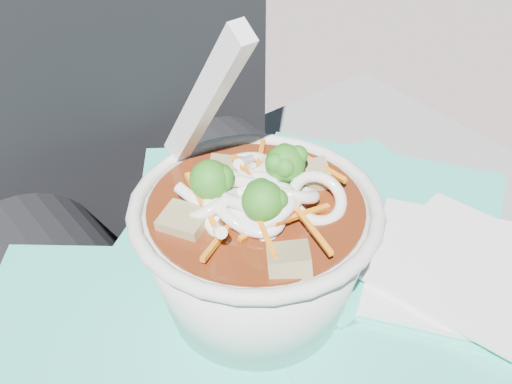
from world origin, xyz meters
TOP-DOWN VIEW (x-y plane):
  - person_body at (-0.00, 0.09)m, footprint 0.34×0.94m
  - plastic_bag at (0.03, 0.01)m, footprint 0.46×0.41m
  - napkins at (0.12, -0.05)m, footprint 0.16×0.16m
  - udon_bowl at (-0.01, 0.01)m, footprint 0.18×0.18m

SIDE VIEW (x-z plane):
  - person_body at x=0.00m, z-range 0.05..1.05m
  - plastic_bag at x=0.03m, z-range 0.61..0.62m
  - napkins at x=0.12m, z-range 0.62..0.63m
  - udon_bowl at x=-0.01m, z-range 0.58..0.77m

